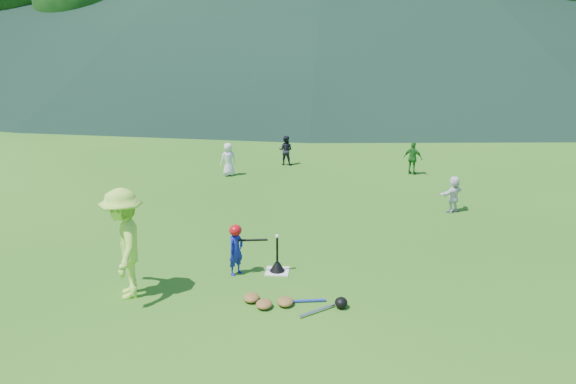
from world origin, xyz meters
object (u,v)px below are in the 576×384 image
Objects in this scene: home_plate at (277,271)px; batter_child at (236,250)px; fielder_b at (286,150)px; fielder_d at (453,194)px; fielder_a at (228,159)px; equipment_pile at (285,302)px; adult_coach at (124,244)px; fielder_c at (413,158)px; batting_tee at (277,266)px.

batter_child is at bearing -168.32° from home_plate.
fielder_d is at bearing 143.79° from fielder_b.
fielder_a is 1.13× the size of fielder_d.
home_plate is 9.09m from fielder_b.
equipment_pile is at bearing 73.14° from fielder_a.
fielder_b is at bearing -168.74° from fielder_a.
equipment_pile is at bearing 104.70° from fielder_b.
home_plate is 5.86m from fielder_d.
adult_coach is 1.90× the size of fielder_b.
batter_child is 0.95× the size of fielder_b.
fielder_b is 0.57× the size of equipment_pile.
equipment_pile is at bearing 67.53° from adult_coach.
home_plate is 0.25× the size of equipment_pile.
fielder_b reaches higher than equipment_pile.
fielder_a is at bearing 159.25° from adult_coach.
fielder_a reaches higher than equipment_pile.
fielder_d is (4.76, -4.92, -0.04)m from fielder_b.
home_plate is at bearing -44.22° from batter_child.
fielder_c is at bearing 152.97° from fielder_a.
adult_coach is 8.60m from fielder_a.
batter_child is 1.03× the size of fielder_d.
home_plate is at bearing 103.70° from fielder_b.
batting_tee reaches higher than home_plate.
equipment_pile is (-3.33, -9.41, -0.47)m from fielder_c.
fielder_c is at bearing 5.98° from batter_child.
fielder_b is at bearing 93.98° from batting_tee.
fielder_c is 9.99m from equipment_pile.
adult_coach is at bearing -4.76° from fielder_d.
fielder_b is 1.09× the size of fielder_d.
batter_child is 0.91× the size of fielder_a.
fielder_b is at bearing 93.98° from home_plate.
fielder_d is (6.46, -3.24, -0.06)m from fielder_a.
batting_tee is (0.63, -9.05, -0.39)m from fielder_b.
equipment_pile is at bearing -78.53° from batting_tee.
adult_coach is at bearing 83.83° from fielder_c.
fielder_b is at bearing 94.98° from equipment_pile.
fielder_a is at bearing 33.84° from fielder_c.
adult_coach is at bearing 55.16° from fielder_a.
fielder_a is (-1.56, 7.53, 0.05)m from batter_child.
home_plate is 1.40m from equipment_pile.
fielder_c reaches higher than batter_child.
batting_tee is (-3.61, -8.04, -0.41)m from fielder_c.
fielder_d is (4.91, 4.29, -0.01)m from batter_child.
home_plate is 0.92m from batter_child.
fielder_b is 9.08m from batting_tee.
batter_child is at bearing 101.67° from adult_coach.
home_plate is 0.48× the size of fielder_d.
fielder_c reaches higher than fielder_b.
fielder_d is at bearing 44.97° from batting_tee.
adult_coach is 8.56m from fielder_d.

